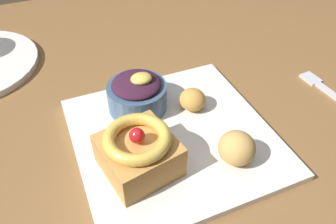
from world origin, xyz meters
TOP-DOWN VIEW (x-y plane):
  - dining_table at (0.00, 0.00)m, footprint 1.39×0.92m
  - front_plate at (0.04, -0.16)m, footprint 0.29×0.29m
  - cake_slice at (-0.03, -0.20)m, footprint 0.11×0.11m
  - berry_ramekin at (0.01, -0.08)m, footprint 0.10×0.10m
  - fritter_front at (0.10, -0.24)m, footprint 0.05×0.05m
  - fritter_middle at (0.09, -0.11)m, footprint 0.04×0.04m
  - fork at (0.34, -0.15)m, footprint 0.03×0.13m

SIDE VIEW (x-z plane):
  - dining_table at x=0.00m, z-range 0.27..1.00m
  - fork at x=0.34m, z-range 0.73..0.73m
  - front_plate at x=0.04m, z-range 0.73..0.74m
  - fritter_middle at x=0.09m, z-range 0.74..0.78m
  - fritter_front at x=0.10m, z-range 0.74..0.79m
  - berry_ramekin at x=0.01m, z-range 0.74..0.80m
  - cake_slice at x=-0.03m, z-range 0.74..0.81m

